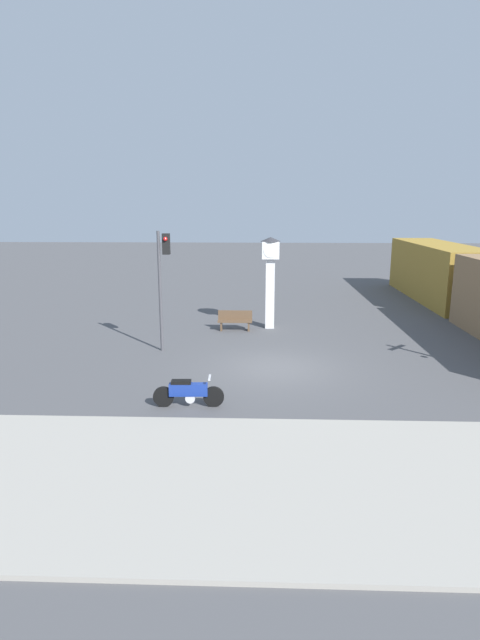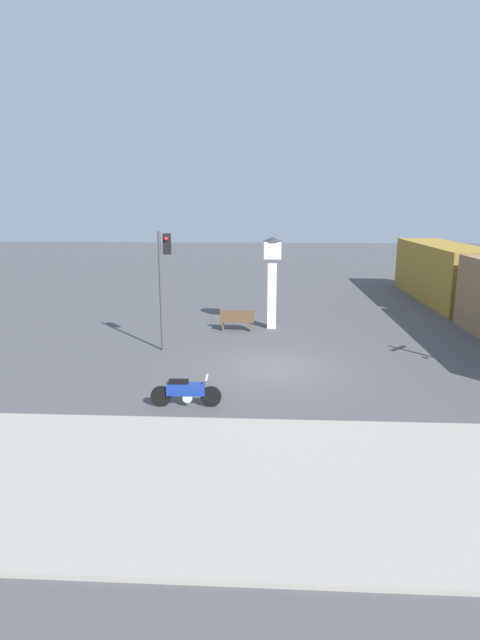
{
  "view_description": "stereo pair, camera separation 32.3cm",
  "coord_description": "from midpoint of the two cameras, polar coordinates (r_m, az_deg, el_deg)",
  "views": [
    {
      "loc": [
        -0.68,
        -17.16,
        5.77
      ],
      "look_at": [
        -1.32,
        0.94,
        1.55
      ],
      "focal_mm": 28.0,
      "sensor_mm": 36.0,
      "label": 1
    },
    {
      "loc": [
        -0.36,
        -17.15,
        5.77
      ],
      "look_at": [
        -1.32,
        0.94,
        1.55
      ],
      "focal_mm": 28.0,
      "sensor_mm": 36.0,
      "label": 2
    }
  ],
  "objects": [
    {
      "name": "ground_plane",
      "position": [
        18.11,
        4.54,
        -5.52
      ],
      "size": [
        120.0,
        120.0,
        0.0
      ],
      "primitive_type": "plane",
      "color": "#4C4C4F"
    },
    {
      "name": "sidewalk_strip",
      "position": [
        11.15,
        5.55,
        -17.84
      ],
      "size": [
        36.0,
        6.0,
        0.1
      ],
      "color": "#9E998E",
      "rests_on": "ground_plane"
    },
    {
      "name": "motorcycle",
      "position": [
        14.72,
        -5.6,
        -8.19
      ],
      "size": [
        2.07,
        0.45,
        0.91
      ],
      "rotation": [
        0.0,
        0.0,
        0.04
      ],
      "color": "black",
      "rests_on": "ground_plane"
    },
    {
      "name": "clock_tower",
      "position": [
        23.39,
        4.1,
        5.87
      ],
      "size": [
        0.95,
        0.95,
        4.29
      ],
      "color": "white",
      "rests_on": "ground_plane"
    },
    {
      "name": "traffic_light",
      "position": [
        19.77,
        -8.26,
        5.66
      ],
      "size": [
        0.5,
        0.35,
        4.77
      ],
      "color": "#47474C",
      "rests_on": "ground_plane"
    },
    {
      "name": "bench",
      "position": [
        23.29,
        0.03,
        0.0
      ],
      "size": [
        1.6,
        0.44,
        0.92
      ],
      "color": "brown",
      "rests_on": "ground_plane"
    }
  ]
}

